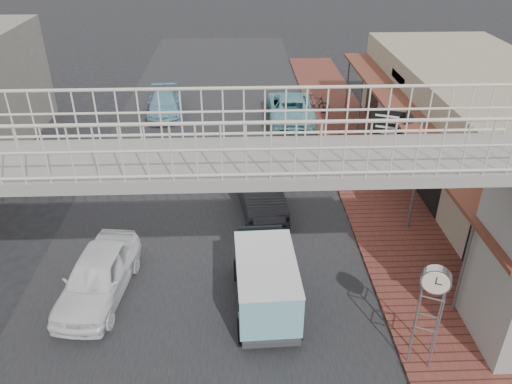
{
  "coord_description": "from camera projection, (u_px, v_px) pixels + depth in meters",
  "views": [
    {
      "loc": [
        1.17,
        -12.94,
        9.53
      ],
      "look_at": [
        1.71,
        0.61,
        1.8
      ],
      "focal_mm": 35.0,
      "sensor_mm": 36.0,
      "label": 1
    }
  ],
  "objects": [
    {
      "name": "ground",
      "position": [
        203.0,
        251.0,
        15.91
      ],
      "size": [
        120.0,
        120.0,
        0.0
      ],
      "primitive_type": "plane",
      "color": "black",
      "rests_on": "ground"
    },
    {
      "name": "road_strip",
      "position": [
        203.0,
        251.0,
        15.91
      ],
      "size": [
        10.0,
        60.0,
        0.01
      ],
      "primitive_type": "cube",
      "color": "black",
      "rests_on": "ground"
    },
    {
      "name": "sidewalk",
      "position": [
        381.0,
        198.0,
        18.72
      ],
      "size": [
        3.0,
        40.0,
        0.1
      ],
      "primitive_type": "cube",
      "color": "brown",
      "rests_on": "ground"
    },
    {
      "name": "shophouse_row",
      "position": [
        498.0,
        138.0,
        18.77
      ],
      "size": [
        7.2,
        18.0,
        4.0
      ],
      "color": "gray",
      "rests_on": "ground"
    },
    {
      "name": "footbridge",
      "position": [
        186.0,
        243.0,
        10.87
      ],
      "size": [
        16.4,
        2.4,
        6.34
      ],
      "color": "gray",
      "rests_on": "ground"
    },
    {
      "name": "white_hatchback",
      "position": [
        98.0,
        276.0,
        13.83
      ],
      "size": [
        2.03,
        4.04,
        1.32
      ],
      "primitive_type": "imported",
      "rotation": [
        0.0,
        0.0,
        -0.12
      ],
      "color": "white",
      "rests_on": "ground"
    },
    {
      "name": "dark_sedan",
      "position": [
        260.0,
        190.0,
        18.04
      ],
      "size": [
        1.91,
        4.19,
        1.33
      ],
      "primitive_type": "imported",
      "rotation": [
        0.0,
        0.0,
        0.13
      ],
      "color": "black",
      "rests_on": "ground"
    },
    {
      "name": "angkot_curb",
      "position": [
        290.0,
        106.0,
        25.57
      ],
      "size": [
        2.4,
        4.98,
        1.37
      ],
      "primitive_type": "imported",
      "rotation": [
        0.0,
        0.0,
        3.11
      ],
      "color": "#68ACB5",
      "rests_on": "ground"
    },
    {
      "name": "angkot_far",
      "position": [
        164.0,
        104.0,
        26.23
      ],
      "size": [
        1.98,
        4.15,
        1.17
      ],
      "primitive_type": "imported",
      "rotation": [
        0.0,
        0.0,
        0.09
      ],
      "color": "#6AA5B8",
      "rests_on": "ground"
    },
    {
      "name": "angkot_van",
      "position": [
        266.0,
        276.0,
        13.15
      ],
      "size": [
        1.72,
        3.54,
        1.71
      ],
      "rotation": [
        0.0,
        0.0,
        0.04
      ],
      "color": "black",
      "rests_on": "ground"
    },
    {
      "name": "motorcycle_near",
      "position": [
        330.0,
        139.0,
        22.31
      ],
      "size": [
        1.64,
        0.63,
        0.85
      ],
      "primitive_type": "imported",
      "rotation": [
        0.0,
        0.0,
        1.61
      ],
      "color": "black",
      "rests_on": "sidewalk"
    },
    {
      "name": "motorcycle_far",
      "position": [
        315.0,
        103.0,
        26.31
      ],
      "size": [
        1.6,
        0.95,
        0.93
      ],
      "primitive_type": "imported",
      "rotation": [
        0.0,
        0.0,
        1.21
      ],
      "color": "black",
      "rests_on": "sidewalk"
    },
    {
      "name": "street_clock",
      "position": [
        435.0,
        284.0,
        10.95
      ],
      "size": [
        0.7,
        0.67,
        2.7
      ],
      "rotation": [
        0.0,
        0.0,
        -0.41
      ],
      "color": "#59595B",
      "rests_on": "sidewalk"
    },
    {
      "name": "arrow_sign",
      "position": [
        410.0,
        127.0,
        17.87
      ],
      "size": [
        1.95,
        1.32,
        3.24
      ],
      "rotation": [
        0.0,
        0.0,
        -0.39
      ],
      "color": "#59595B",
      "rests_on": "sidewalk"
    }
  ]
}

